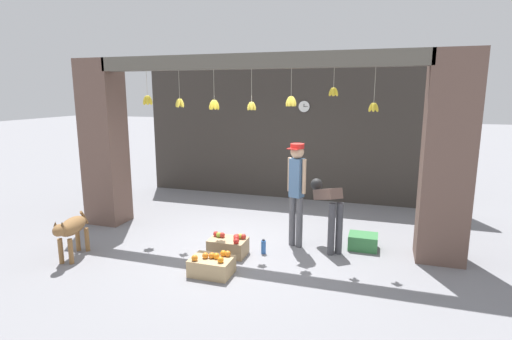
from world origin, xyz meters
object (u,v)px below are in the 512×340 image
water_bottle (263,247)px  fruit_crate_oranges (212,265)px  fruit_crate_apples (228,246)px  wall_clock (304,107)px  dog (71,229)px  produce_box_green (363,242)px  shopkeeper (296,186)px  worker_stooping (329,206)px

water_bottle → fruit_crate_oranges: bearing=-117.3°
fruit_crate_oranges → fruit_crate_apples: bearing=92.5°
wall_clock → fruit_crate_oranges: bearing=-95.7°
dog → produce_box_green: 4.65m
produce_box_green → water_bottle: bearing=-155.5°
fruit_crate_oranges → water_bottle: (0.49, 0.94, -0.02)m
fruit_crate_oranges → wall_clock: (0.43, 4.38, 2.09)m
dog → shopkeeper: size_ratio=0.54×
shopkeeper → fruit_crate_oranges: bearing=78.2°
fruit_crate_apples → produce_box_green: size_ratio=1.26×
shopkeeper → produce_box_green: bearing=-148.0°
fruit_crate_oranges → water_bottle: bearing=62.7°
shopkeeper → fruit_crate_oranges: size_ratio=2.96×
fruit_crate_apples → wall_clock: size_ratio=2.15×
shopkeeper → worker_stooping: size_ratio=1.58×
shopkeeper → fruit_crate_oranges: 1.91m
dog → water_bottle: 3.00m
worker_stooping → dog: bearing=166.7°
fruit_crate_apples → produce_box_green: bearing=24.1°
dog → worker_stooping: size_ratio=0.85×
dog → fruit_crate_apples: size_ratio=1.60×
worker_stooping → produce_box_green: worker_stooping is taller
shopkeeper → fruit_crate_apples: 1.47m
produce_box_green → worker_stooping: bearing=-163.2°
fruit_crate_oranges → fruit_crate_apples: 0.72m
shopkeeper → wall_clock: (-0.47, 2.96, 1.18)m
dog → fruit_crate_apples: (2.26, 0.86, -0.33)m
fruit_crate_oranges → wall_clock: bearing=84.3°
fruit_crate_oranges → worker_stooping: bearing=45.5°
fruit_crate_apples → worker_stooping: bearing=26.8°
shopkeeper → wall_clock: size_ratio=6.38×
worker_stooping → fruit_crate_oranges: size_ratio=1.87×
fruit_crate_apples → wall_clock: (0.47, 3.66, 2.07)m
fruit_crate_apples → water_bottle: bearing=23.0°
shopkeeper → fruit_crate_oranges: shopkeeper is taller
shopkeeper → worker_stooping: (0.53, 0.04, -0.30)m
produce_box_green → wall_clock: bearing=119.7°
wall_clock → worker_stooping: bearing=-71.1°
fruit_crate_apples → water_bottle: fruit_crate_apples is taller
shopkeeper → produce_box_green: size_ratio=3.74×
dog → wall_clock: wall_clock is taller
worker_stooping → produce_box_green: size_ratio=2.37×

